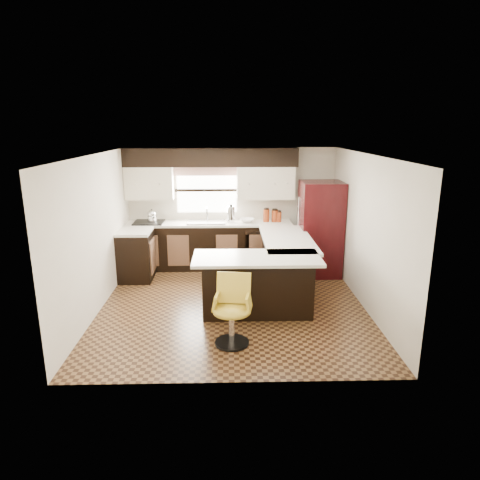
{
  "coord_description": "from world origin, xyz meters",
  "views": [
    {
      "loc": [
        -0.05,
        -6.47,
        2.82
      ],
      "look_at": [
        0.13,
        0.45,
        0.96
      ],
      "focal_mm": 32.0,
      "sensor_mm": 36.0,
      "label": 1
    }
  ],
  "objects_px": {
    "peninsula_long": "(284,265)",
    "bar_chair": "(232,311)",
    "refrigerator": "(320,229)",
    "peninsula_return": "(257,286)"
  },
  "relations": [
    {
      "from": "peninsula_return",
      "to": "peninsula_long",
      "type": "bearing_deg",
      "value": 61.7
    },
    {
      "from": "refrigerator",
      "to": "bar_chair",
      "type": "relative_size",
      "value": 1.93
    },
    {
      "from": "peninsula_long",
      "to": "refrigerator",
      "type": "xyz_separation_m",
      "value": [
        0.79,
        0.82,
        0.46
      ]
    },
    {
      "from": "peninsula_long",
      "to": "bar_chair",
      "type": "bearing_deg",
      "value": -115.51
    },
    {
      "from": "peninsula_return",
      "to": "refrigerator",
      "type": "relative_size",
      "value": 0.91
    },
    {
      "from": "peninsula_return",
      "to": "bar_chair",
      "type": "height_order",
      "value": "bar_chair"
    },
    {
      "from": "refrigerator",
      "to": "peninsula_return",
      "type": "bearing_deg",
      "value": -126.2
    },
    {
      "from": "refrigerator",
      "to": "bar_chair",
      "type": "height_order",
      "value": "refrigerator"
    },
    {
      "from": "peninsula_return",
      "to": "bar_chair",
      "type": "relative_size",
      "value": 1.76
    },
    {
      "from": "peninsula_long",
      "to": "refrigerator",
      "type": "distance_m",
      "value": 1.23
    }
  ]
}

